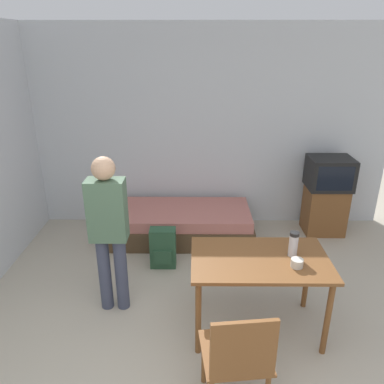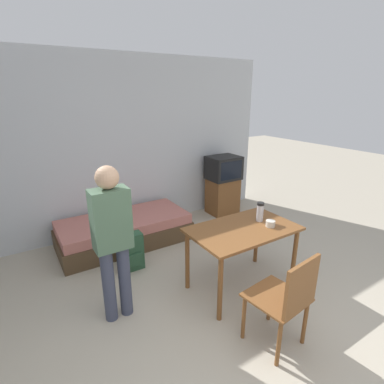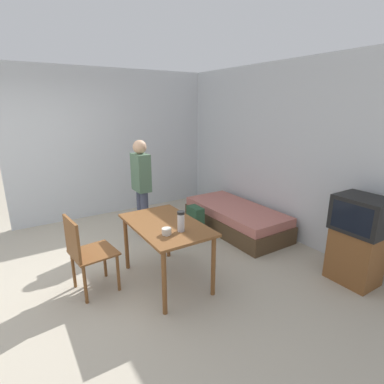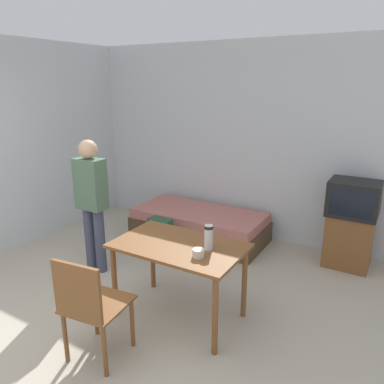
{
  "view_description": "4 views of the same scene",
  "coord_description": "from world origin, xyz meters",
  "px_view_note": "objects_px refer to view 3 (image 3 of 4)",
  "views": [
    {
      "loc": [
        0.01,
        -1.71,
        2.46
      ],
      "look_at": [
        -0.02,
        1.76,
        1.06
      ],
      "focal_mm": 35.0,
      "sensor_mm": 36.0,
      "label": 1
    },
    {
      "loc": [
        -1.48,
        -1.17,
        2.15
      ],
      "look_at": [
        0.3,
        1.64,
        1.04
      ],
      "focal_mm": 28.0,
      "sensor_mm": 36.0,
      "label": 2
    },
    {
      "loc": [
        3.45,
        -0.42,
        2.06
      ],
      "look_at": [
        0.05,
        1.73,
        0.88
      ],
      "focal_mm": 28.0,
      "sensor_mm": 36.0,
      "label": 3
    },
    {
      "loc": [
        2.25,
        -1.59,
        2.16
      ],
      "look_at": [
        0.32,
        1.71,
        1.03
      ],
      "focal_mm": 35.0,
      "sensor_mm": 36.0,
      "label": 4
    }
  ],
  "objects_px": {
    "person_standing": "(141,183)",
    "backpack": "(195,221)",
    "tv": "(358,239)",
    "wooden_chair": "(85,250)",
    "mate_bowl": "(167,231)",
    "thermos_flask": "(181,220)",
    "dining_table": "(166,231)",
    "daybed": "(235,218)"
  },
  "relations": [
    {
      "from": "dining_table",
      "to": "wooden_chair",
      "type": "distance_m",
      "value": 0.92
    },
    {
      "from": "thermos_flask",
      "to": "backpack",
      "type": "distance_m",
      "value": 1.67
    },
    {
      "from": "dining_table",
      "to": "thermos_flask",
      "type": "distance_m",
      "value": 0.36
    },
    {
      "from": "person_standing",
      "to": "backpack",
      "type": "bearing_deg",
      "value": 60.03
    },
    {
      "from": "dining_table",
      "to": "person_standing",
      "type": "bearing_deg",
      "value": 168.18
    },
    {
      "from": "mate_bowl",
      "to": "backpack",
      "type": "xyz_separation_m",
      "value": [
        -1.2,
        1.14,
        -0.54
      ]
    },
    {
      "from": "mate_bowl",
      "to": "person_standing",
      "type": "bearing_deg",
      "value": 165.68
    },
    {
      "from": "tv",
      "to": "dining_table",
      "type": "bearing_deg",
      "value": -122.51
    },
    {
      "from": "thermos_flask",
      "to": "backpack",
      "type": "relative_size",
      "value": 0.47
    },
    {
      "from": "dining_table",
      "to": "person_standing",
      "type": "relative_size",
      "value": 0.76
    },
    {
      "from": "mate_bowl",
      "to": "wooden_chair",
      "type": "bearing_deg",
      "value": -126.62
    },
    {
      "from": "tv",
      "to": "wooden_chair",
      "type": "relative_size",
      "value": 1.16
    },
    {
      "from": "dining_table",
      "to": "daybed",
      "type": "bearing_deg",
      "value": 113.69
    },
    {
      "from": "backpack",
      "to": "wooden_chair",
      "type": "bearing_deg",
      "value": -70.66
    },
    {
      "from": "tv",
      "to": "mate_bowl",
      "type": "height_order",
      "value": "tv"
    },
    {
      "from": "dining_table",
      "to": "thermos_flask",
      "type": "relative_size",
      "value": 5.22
    },
    {
      "from": "person_standing",
      "to": "mate_bowl",
      "type": "relative_size",
      "value": 15.28
    },
    {
      "from": "daybed",
      "to": "wooden_chair",
      "type": "bearing_deg",
      "value": -79.41
    },
    {
      "from": "dining_table",
      "to": "wooden_chair",
      "type": "height_order",
      "value": "wooden_chair"
    },
    {
      "from": "person_standing",
      "to": "backpack",
      "type": "distance_m",
      "value": 1.07
    },
    {
      "from": "backpack",
      "to": "dining_table",
      "type": "bearing_deg",
      "value": -47.39
    },
    {
      "from": "tv",
      "to": "person_standing",
      "type": "relative_size",
      "value": 0.68
    },
    {
      "from": "dining_table",
      "to": "thermos_flask",
      "type": "bearing_deg",
      "value": 7.98
    },
    {
      "from": "daybed",
      "to": "mate_bowl",
      "type": "relative_size",
      "value": 18.46
    },
    {
      "from": "dining_table",
      "to": "backpack",
      "type": "height_order",
      "value": "dining_table"
    },
    {
      "from": "daybed",
      "to": "thermos_flask",
      "type": "height_order",
      "value": "thermos_flask"
    },
    {
      "from": "person_standing",
      "to": "thermos_flask",
      "type": "distance_m",
      "value": 1.65
    },
    {
      "from": "tv",
      "to": "thermos_flask",
      "type": "bearing_deg",
      "value": -116.51
    },
    {
      "from": "tv",
      "to": "wooden_chair",
      "type": "distance_m",
      "value": 3.13
    },
    {
      "from": "dining_table",
      "to": "mate_bowl",
      "type": "distance_m",
      "value": 0.33
    },
    {
      "from": "thermos_flask",
      "to": "mate_bowl",
      "type": "relative_size",
      "value": 2.22
    },
    {
      "from": "daybed",
      "to": "person_standing",
      "type": "relative_size",
      "value": 1.21
    },
    {
      "from": "daybed",
      "to": "person_standing",
      "type": "distance_m",
      "value": 1.7
    },
    {
      "from": "person_standing",
      "to": "mate_bowl",
      "type": "xyz_separation_m",
      "value": [
        1.62,
        -0.41,
        -0.12
      ]
    },
    {
      "from": "daybed",
      "to": "mate_bowl",
      "type": "xyz_separation_m",
      "value": [
        1.03,
        -1.84,
        0.58
      ]
    },
    {
      "from": "person_standing",
      "to": "thermos_flask",
      "type": "xyz_separation_m",
      "value": [
        1.63,
        -0.24,
        -0.03
      ]
    },
    {
      "from": "thermos_flask",
      "to": "mate_bowl",
      "type": "distance_m",
      "value": 0.19
    },
    {
      "from": "dining_table",
      "to": "thermos_flask",
      "type": "height_order",
      "value": "thermos_flask"
    },
    {
      "from": "thermos_flask",
      "to": "person_standing",
      "type": "bearing_deg",
      "value": 171.54
    },
    {
      "from": "person_standing",
      "to": "mate_bowl",
      "type": "distance_m",
      "value": 1.68
    },
    {
      "from": "dining_table",
      "to": "wooden_chair",
      "type": "relative_size",
      "value": 1.29
    },
    {
      "from": "mate_bowl",
      "to": "backpack",
      "type": "distance_m",
      "value": 1.74
    }
  ]
}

